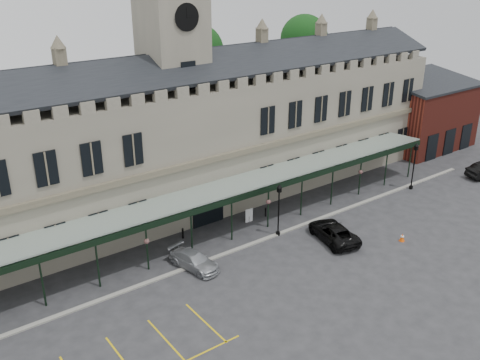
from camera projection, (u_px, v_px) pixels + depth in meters
ground at (286, 277)px, 40.85m from camera, size 140.00×140.00×0.00m
station_building at (178, 142)px, 50.16m from camera, size 60.00×10.36×17.30m
clock_tower at (174, 72)px, 47.65m from camera, size 5.60×5.60×24.80m
canopy at (230, 214)px, 45.46m from camera, size 50.00×4.10×4.30m
brick_annex at (424, 114)px, 67.41m from camera, size 12.40×8.36×9.23m
kerb at (244, 247)px, 44.91m from camera, size 60.00×0.40×0.12m
tree_behind_mid at (197, 52)px, 58.81m from camera, size 6.00×6.00×16.00m
tree_behind_right at (304, 40)px, 67.54m from camera, size 6.00×6.00×16.00m
lamp_post_mid at (279, 205)px, 45.81m from camera, size 0.46×0.46×4.88m
lamp_post_right at (414, 162)px, 55.08m from camera, size 0.48×0.48×5.09m
traffic_cone at (402, 237)px, 45.83m from camera, size 0.45×0.45×0.71m
sign_board at (249, 216)px, 49.03m from camera, size 0.77×0.12×1.31m
bollard_left at (183, 233)px, 46.23m from camera, size 0.17×0.17×0.94m
bollard_right at (266, 212)px, 50.14m from camera, size 0.15×0.15×0.87m
car_taxi at (194, 260)px, 41.77m from camera, size 2.82×4.84×1.32m
car_van at (333, 232)px, 45.84m from camera, size 3.70×5.91×1.52m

